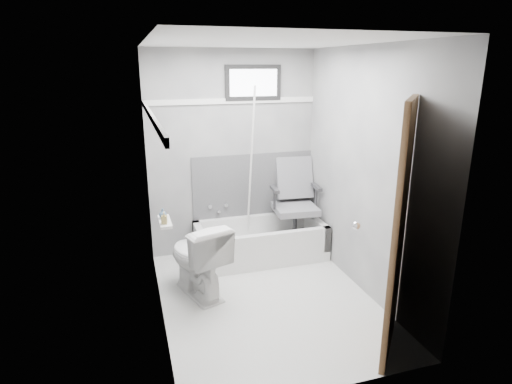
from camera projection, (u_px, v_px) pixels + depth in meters
name	position (u px, v px, depth m)	size (l,w,h in m)	color
floor	(266.00, 299.00, 4.22)	(2.60, 2.60, 0.00)	white
ceiling	(268.00, 42.00, 3.54)	(2.60, 2.60, 0.00)	silver
wall_back	(233.00, 154.00, 5.07)	(2.00, 0.02, 2.40)	slate
wall_front	(332.00, 233.00, 2.69)	(2.00, 0.02, 2.40)	slate
wall_left	(155.00, 190.00, 3.60)	(0.02, 2.60, 2.40)	slate
wall_right	(365.00, 174.00, 4.16)	(0.02, 2.60, 2.40)	slate
bathtub	(260.00, 241.00, 5.08)	(1.50, 0.70, 0.42)	silver
office_chair	(295.00, 203.00, 5.13)	(0.59, 0.59, 1.02)	slate
toilet	(197.00, 258.00, 4.22)	(0.43, 0.78, 0.76)	white
door	(455.00, 243.00, 3.03)	(0.78, 0.78, 2.00)	brown
window	(253.00, 83.00, 4.89)	(0.66, 0.04, 0.40)	black
backerboard	(253.00, 185.00, 5.24)	(1.50, 0.02, 0.78)	#4C4C4F
trim_back	(232.00, 101.00, 4.88)	(2.00, 0.02, 0.06)	white
trim_left	(151.00, 116.00, 3.43)	(0.02, 2.60, 0.06)	white
pole	(251.00, 170.00, 4.93)	(0.02, 0.02, 1.95)	silver
shelf	(165.00, 222.00, 3.73)	(0.10, 0.32, 0.03)	silver
soap_bottle_a	(164.00, 218.00, 3.64)	(0.05, 0.05, 0.11)	#96854B
soap_bottle_b	(163.00, 213.00, 3.77)	(0.07, 0.07, 0.09)	#45607F
faucet	(218.00, 208.00, 5.17)	(0.26, 0.10, 0.16)	silver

